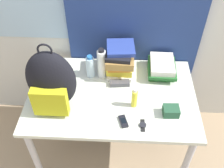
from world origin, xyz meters
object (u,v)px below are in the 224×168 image
object	(u,v)px
backpack	(51,82)
sports_bottle	(102,63)
wristwatch	(143,125)
cell_phone	(123,121)
sunscreen_bottle	(134,98)
book_stack_left	(120,59)
book_stack_center	(162,68)
water_bottle	(90,67)
sunglasses_case	(120,83)
camera_pouch	(171,111)

from	to	relation	value
backpack	sports_bottle	world-z (taller)	backpack
backpack	wristwatch	bearing A→B (deg)	-14.18
backpack	cell_phone	distance (m)	0.55
cell_phone	wristwatch	bearing A→B (deg)	-9.80
sunscreen_bottle	cell_phone	distance (m)	0.18
book_stack_left	sunscreen_bottle	xyz separation A→B (m)	(0.11, -0.36, -0.05)
sports_bottle	sunscreen_bottle	size ratio (longest dim) A/B	1.58
book_stack_left	sunscreen_bottle	size ratio (longest dim) A/B	1.80
book_stack_left	book_stack_center	xyz separation A→B (m)	(0.33, -0.01, -0.07)
backpack	sports_bottle	xyz separation A→B (m)	(0.31, 0.33, -0.10)
sports_bottle	cell_phone	distance (m)	0.51
backpack	water_bottle	size ratio (longest dim) A/B	2.64
sunscreen_bottle	sunglasses_case	bearing A→B (deg)	117.72
sports_bottle	sunglasses_case	world-z (taller)	sports_bottle
wristwatch	sports_bottle	bearing A→B (deg)	122.71
cell_phone	camera_pouch	bearing A→B (deg)	14.84
sunglasses_case	camera_pouch	xyz separation A→B (m)	(0.36, -0.27, 0.01)
book_stack_left	cell_phone	world-z (taller)	book_stack_left
camera_pouch	sunglasses_case	bearing A→B (deg)	143.04
book_stack_left	sports_bottle	distance (m)	0.15
water_bottle	camera_pouch	world-z (taller)	water_bottle
sports_bottle	camera_pouch	distance (m)	0.63
book_stack_center	cell_phone	bearing A→B (deg)	-119.96
wristwatch	water_bottle	bearing A→B (deg)	130.20
backpack	cell_phone	xyz separation A→B (m)	(0.48, -0.13, -0.22)
sunglasses_case	backpack	bearing A→B (deg)	-153.55
water_bottle	book_stack_left	bearing A→B (deg)	15.85
sunscreen_bottle	wristwatch	size ratio (longest dim) A/B	1.62
sports_bottle	wristwatch	size ratio (longest dim) A/B	2.56
book_stack_left	camera_pouch	distance (m)	0.57
book_stack_left	book_stack_center	world-z (taller)	book_stack_left
wristwatch	sunscreen_bottle	bearing A→B (deg)	108.32
book_stack_center	wristwatch	world-z (taller)	book_stack_center
book_stack_center	sports_bottle	size ratio (longest dim) A/B	1.10
book_stack_center	sunglasses_case	size ratio (longest dim) A/B	1.84
book_stack_left	sunglasses_case	bearing A→B (deg)	-88.02
cell_phone	camera_pouch	size ratio (longest dim) A/B	0.97
sunglasses_case	wristwatch	bearing A→B (deg)	-66.44
water_bottle	camera_pouch	size ratio (longest dim) A/B	1.78
book_stack_left	sunglasses_case	size ratio (longest dim) A/B	1.92
cell_phone	wristwatch	size ratio (longest dim) A/B	1.07
book_stack_left	sunglasses_case	distance (m)	0.19
sports_bottle	sunscreen_bottle	distance (m)	0.40
water_bottle	wristwatch	size ratio (longest dim) A/B	1.96
book_stack_left	sports_bottle	size ratio (longest dim) A/B	1.14
sunscreen_bottle	wristwatch	xyz separation A→B (m)	(0.06, -0.17, -0.07)
water_bottle	backpack	bearing A→B (deg)	-124.47
backpack	water_bottle	bearing A→B (deg)	55.53
book_stack_center	sunglasses_case	bearing A→B (deg)	-155.18
water_bottle	wristwatch	distance (m)	0.62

